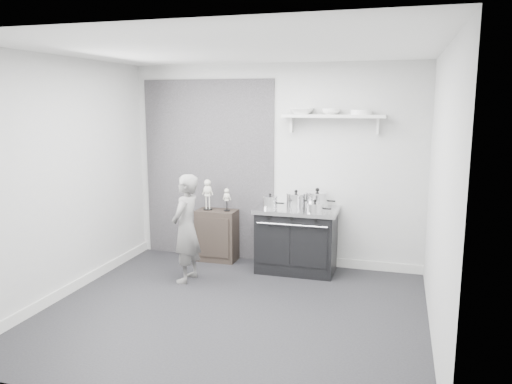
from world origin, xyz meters
TOP-DOWN VIEW (x-y plane):
  - ground at (0.00, 0.00)m, footprint 4.00×4.00m
  - room_shell at (-0.09, 0.15)m, footprint 4.02×3.62m
  - wall_shelf at (0.80, 1.68)m, footprint 1.30×0.26m
  - stove at (0.39, 1.48)m, footprint 1.05×0.66m
  - side_cabinet at (-0.77, 1.61)m, footprint 0.55×0.32m
  - child at (-0.84, 0.73)m, footprint 0.35×0.51m
  - pot_front_left at (0.06, 1.37)m, footprint 0.28×0.19m
  - pot_back_left at (0.35, 1.58)m, footprint 0.34×0.25m
  - pot_back_right at (0.63, 1.58)m, footprint 0.39×0.30m
  - pot_front_right at (0.65, 1.29)m, footprint 0.32×0.23m
  - skeleton_full at (-0.90, 1.61)m, footprint 0.14×0.09m
  - skeleton_torso at (-0.62, 1.61)m, footprint 0.10×0.06m
  - bowl_large at (0.39, 1.67)m, footprint 0.32×0.32m
  - bowl_small at (0.77, 1.67)m, footprint 0.24×0.24m
  - plate_stack at (1.14, 1.67)m, footprint 0.26×0.26m

SIDE VIEW (x-z plane):
  - ground at x=0.00m, z-range 0.00..0.00m
  - side_cabinet at x=-0.77m, z-range 0.00..0.72m
  - stove at x=0.39m, z-range 0.00..0.85m
  - child at x=-0.84m, z-range 0.00..1.34m
  - skeleton_torso at x=-0.62m, z-range 0.72..1.08m
  - pot_front_right at x=0.65m, z-range 0.82..0.99m
  - pot_front_left at x=0.06m, z-range 0.83..1.02m
  - pot_back_left at x=0.35m, z-range 0.82..1.04m
  - pot_back_right at x=0.63m, z-range 0.82..1.08m
  - skeleton_full at x=-0.90m, z-range 0.72..1.21m
  - room_shell at x=-0.09m, z-range 0.28..2.99m
  - wall_shelf at x=0.80m, z-range 1.89..2.13m
  - plate_stack at x=1.14m, z-range 2.04..2.10m
  - bowl_small at x=0.77m, z-range 2.04..2.11m
  - bowl_large at x=0.39m, z-range 2.04..2.12m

